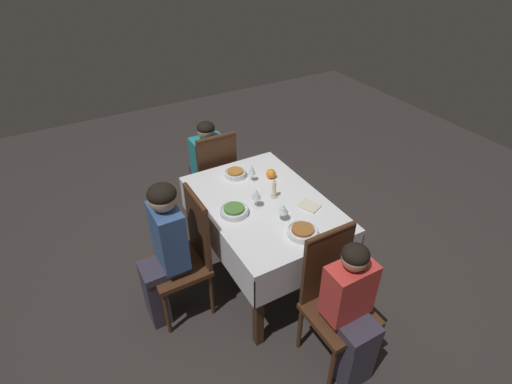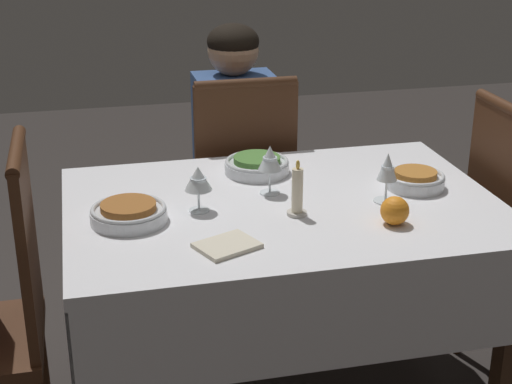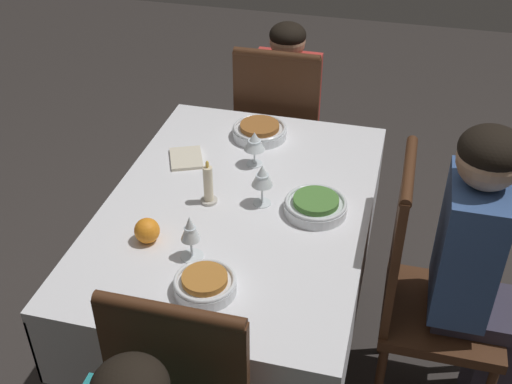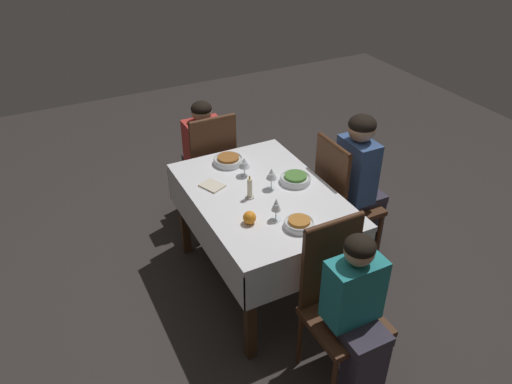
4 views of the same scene
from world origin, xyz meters
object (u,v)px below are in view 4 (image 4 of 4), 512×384
Objects in this scene: wine_glass_west at (276,206)px; person_child_red at (202,153)px; chair_east at (210,167)px; bowl_south at (295,178)px; candle_centerpiece at (250,189)px; person_adult_denim at (361,178)px; napkin_red_folded at (212,186)px; person_child_teal at (358,315)px; wine_glass_south at (272,174)px; bowl_east at (228,160)px; orange_fruit at (250,218)px; chair_south at (341,198)px; bowl_west at (299,223)px; dining_table at (262,206)px; wine_glass_east at (244,163)px; chair_west at (339,299)px.

person_child_red is at bearing -1.14° from wine_glass_west.
chair_east reaches higher than bowl_south.
person_adult_denim is at bearing -89.60° from candle_centerpiece.
person_child_red is at bearing -16.00° from napkin_red_folded.
chair_east is at bearing 90.00° from person_child_red.
wine_glass_south is at bearing 88.15° from person_child_teal.
bowl_east is (0.44, 0.30, -0.00)m from bowl_south.
chair_east is at bearing -9.52° from orange_fruit.
chair_south is 0.96× the size of person_child_red.
napkin_red_folded is (-0.62, 0.23, 0.24)m from chair_east.
person_child_red is 5.72× the size of napkin_red_folded.
person_child_red reaches higher than napkin_red_folded.
chair_east is 0.90m from wine_glass_south.
person_child_teal is 4.93× the size of bowl_east.
napkin_red_folded is at bearing 23.76° from bowl_west.
person_child_red is at bearing 39.60° from person_adult_denim.
bowl_west is 0.84× the size of bowl_east.
bowl_east is (-0.56, 0.00, 0.22)m from person_child_red.
napkin_red_folded reaches higher than dining_table.
wine_glass_east is (0.23, 0.09, -0.01)m from wine_glass_south.
bowl_south is 0.53m from bowl_east.
person_adult_denim reaches higher than wine_glass_south.
bowl_west is (0.42, 0.02, 0.26)m from chair_west.
chair_west is 0.70m from orange_fruit.
dining_table is 9.39× the size of wine_glass_east.
wine_glass_east reaches higher than napkin_red_folded.
chair_south is at bearing 123.82° from person_child_red.
wine_glass_south is at bearing -159.68° from wine_glass_east.
napkin_red_folded is (1.24, 0.31, 0.20)m from person_child_teal.
wine_glass_east is (0.26, 0.82, 0.20)m from person_adult_denim.
wine_glass_east is 0.28m from candle_centerpiece.
chair_south is 0.97m from napkin_red_folded.
bowl_west reaches higher than napkin_red_folded.
wine_glass_east is (1.10, 0.05, 0.33)m from chair_west.
person_child_teal is 1.05m from candle_centerpiece.
person_child_teal is at bearing 168.13° from bowl_south.
bowl_east reaches higher than dining_table.
chair_south is 12.70× the size of orange_fruit.
chair_east is 4.75× the size of bowl_east.
wine_glass_west is 0.71× the size of bowl_east.
wine_glass_west is 0.17m from orange_fruit.
bowl_south is at bearing 78.13° from person_child_teal.
wine_glass_east is at bearing -171.20° from bowl_east.
chair_west is (-0.85, -0.05, -0.12)m from dining_table.
bowl_west is at bearing 151.82° from bowl_south.
wine_glass_east is at bearing 1.63° from dining_table.
chair_west and chair_east have the same top height.
dining_table is 1.02m from person_child_teal.
chair_west is 0.96× the size of person_child_red.
chair_east is 0.70m from napkin_red_folded.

